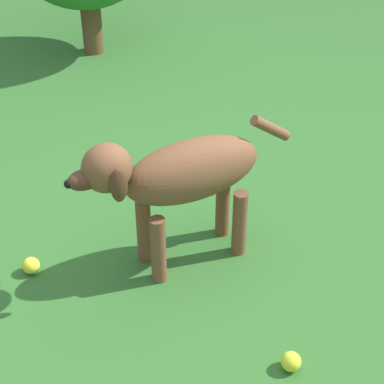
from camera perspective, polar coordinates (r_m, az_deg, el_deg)
ground at (r=2.50m, az=-0.41°, el=-5.29°), size 14.00×14.00×0.00m
dog at (r=2.22m, az=-1.18°, el=1.46°), size 0.87×0.29×0.59m
tennis_ball_0 at (r=2.09m, az=9.02°, el=-15.02°), size 0.07×0.07×0.07m
tennis_ball_1 at (r=2.46m, az=-14.46°, el=-6.51°), size 0.07×0.07×0.07m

